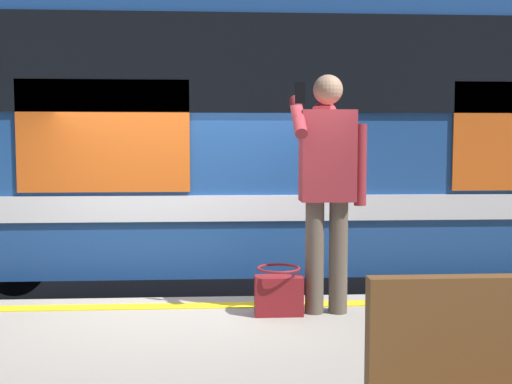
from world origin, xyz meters
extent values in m
cube|color=yellow|center=(0.00, 0.30, 0.94)|extent=(12.51, 0.16, 0.01)
cube|color=slate|center=(0.00, -1.41, 0.08)|extent=(16.60, 0.08, 0.16)
cube|color=slate|center=(0.00, -2.85, 0.08)|extent=(16.60, 0.08, 0.16)
cube|color=#1E478C|center=(-1.19, -2.13, 2.43)|extent=(11.49, 3.02, 2.97)
cube|color=black|center=(-1.19, -0.61, 2.95)|extent=(10.92, 0.03, 0.90)
cube|color=silver|center=(-1.19, -0.61, 1.62)|extent=(10.92, 0.03, 0.24)
cube|color=#D85919|center=(0.82, -0.60, 2.28)|extent=(1.56, 0.02, 1.02)
cylinder|color=black|center=(2.54, -3.34, 0.58)|extent=(0.84, 0.12, 0.84)
cylinder|color=brown|center=(-1.12, 0.54, 1.36)|extent=(0.14, 0.14, 0.85)
cylinder|color=brown|center=(-0.94, 0.54, 1.36)|extent=(0.14, 0.14, 0.85)
cube|color=maroon|center=(-1.03, 0.54, 2.13)|extent=(0.40, 0.24, 0.67)
sphere|color=maroon|center=(-1.03, 0.38, 2.44)|extent=(0.20, 0.20, 0.20)
sphere|color=tan|center=(-1.03, 0.54, 2.61)|extent=(0.22, 0.22, 0.22)
cylinder|color=maroon|center=(-1.28, 0.54, 2.06)|extent=(0.09, 0.09, 0.61)
cylinder|color=maroon|center=(-0.80, 0.62, 2.41)|extent=(0.09, 0.42, 0.33)
cube|color=black|center=(-0.80, 0.72, 2.57)|extent=(0.07, 0.02, 0.15)
cube|color=maroon|center=(-0.67, 0.58, 1.09)|extent=(0.36, 0.17, 0.29)
torus|color=maroon|center=(-0.67, 0.58, 1.29)|extent=(0.32, 0.32, 0.02)
camera|label=1|loc=(-0.23, 5.08, 2.22)|focal=43.29mm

